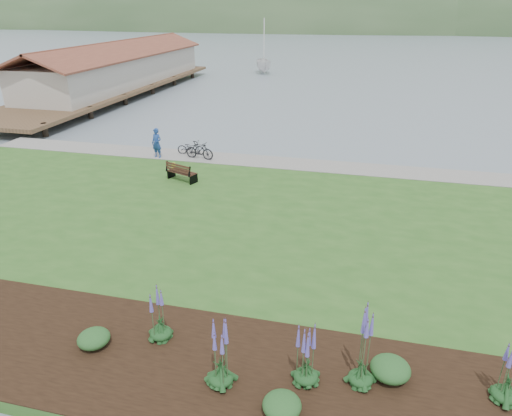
{
  "coord_description": "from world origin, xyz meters",
  "views": [
    {
      "loc": [
        6.41,
        -18.26,
        8.95
      ],
      "look_at": [
        2.36,
        -1.69,
        1.3
      ],
      "focal_mm": 32.0,
      "sensor_mm": 36.0,
      "label": 1
    }
  ],
  "objects_px": {
    "bicycle_a": "(191,148)",
    "person": "(157,141)",
    "park_bench": "(181,172)",
    "sailboat": "(264,73)"
  },
  "relations": [
    {
      "from": "park_bench",
      "to": "sailboat",
      "type": "distance_m",
      "value": 44.18
    },
    {
      "from": "person",
      "to": "sailboat",
      "type": "xyz_separation_m",
      "value": [
        -2.61,
        40.42,
        -1.46
      ]
    },
    {
      "from": "park_bench",
      "to": "sailboat",
      "type": "relative_size",
      "value": 0.08
    },
    {
      "from": "person",
      "to": "bicycle_a",
      "type": "distance_m",
      "value": 2.13
    },
    {
      "from": "bicycle_a",
      "to": "person",
      "type": "bearing_deg",
      "value": 117.27
    },
    {
      "from": "park_bench",
      "to": "bicycle_a",
      "type": "height_order",
      "value": "park_bench"
    },
    {
      "from": "sailboat",
      "to": "park_bench",
      "type": "bearing_deg",
      "value": -101.71
    },
    {
      "from": "bicycle_a",
      "to": "sailboat",
      "type": "distance_m",
      "value": 39.61
    },
    {
      "from": "person",
      "to": "bicycle_a",
      "type": "height_order",
      "value": "person"
    },
    {
      "from": "person",
      "to": "bicycle_a",
      "type": "bearing_deg",
      "value": 43.85
    }
  ]
}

